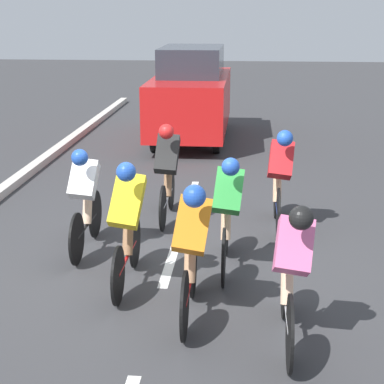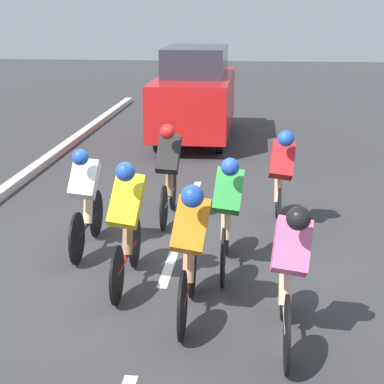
% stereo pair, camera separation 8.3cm
% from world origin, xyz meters
% --- Properties ---
extents(ground_plane, '(60.00, 60.00, 0.00)m').
position_xyz_m(ground_plane, '(0.00, 0.00, 0.00)').
color(ground_plane, '#38383A').
extents(lane_stripe_mid, '(0.12, 1.40, 0.01)m').
position_xyz_m(lane_stripe_mid, '(0.00, 0.16, 0.00)').
color(lane_stripe_mid, white).
rests_on(lane_stripe_mid, ground).
extents(lane_stripe_far, '(0.12, 1.40, 0.01)m').
position_xyz_m(lane_stripe_far, '(0.00, -3.04, 0.00)').
color(lane_stripe_far, white).
rests_on(lane_stripe_far, ground).
extents(cyclist_red, '(0.38, 1.67, 1.49)m').
position_xyz_m(cyclist_red, '(-1.39, -1.29, 0.77)').
color(cyclist_red, black).
rests_on(cyclist_red, ground).
extents(cyclist_orange, '(0.40, 1.64, 1.50)m').
position_xyz_m(cyclist_orange, '(-0.40, 1.57, 0.79)').
color(cyclist_orange, black).
rests_on(cyclist_orange, ground).
extents(cyclist_green, '(0.38, 1.68, 1.47)m').
position_xyz_m(cyclist_green, '(-0.71, 0.28, 0.76)').
color(cyclist_green, black).
rests_on(cyclist_green, ground).
extents(cyclist_pink, '(0.39, 1.73, 1.46)m').
position_xyz_m(cyclist_pink, '(-1.36, 1.99, 0.76)').
color(cyclist_pink, black).
rests_on(cyclist_pink, ground).
extents(cyclist_white, '(0.36, 1.65, 1.42)m').
position_xyz_m(cyclist_white, '(1.13, -0.19, 0.74)').
color(cyclist_white, black).
rests_on(cyclist_white, ground).
extents(cyclist_black, '(0.36, 1.67, 1.51)m').
position_xyz_m(cyclist_black, '(0.24, -1.52, 0.79)').
color(cyclist_black, black).
rests_on(cyclist_black, ground).
extents(cyclist_yellow, '(0.40, 1.69, 1.53)m').
position_xyz_m(cyclist_yellow, '(0.39, 0.83, 0.80)').
color(cyclist_yellow, black).
rests_on(cyclist_yellow, ground).
extents(support_car, '(1.70, 4.42, 2.17)m').
position_xyz_m(support_car, '(0.42, -7.56, 1.08)').
color(support_car, black).
rests_on(support_car, ground).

